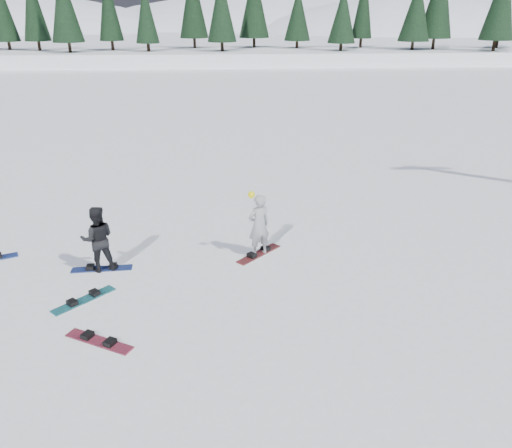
{
  "coord_description": "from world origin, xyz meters",
  "views": [
    {
      "loc": [
        1.64,
        -10.37,
        6.03
      ],
      "look_at": [
        2.42,
        1.08,
        1.1
      ],
      "focal_mm": 35.0,
      "sensor_mm": 36.0,
      "label": 1
    }
  ],
  "objects_px": {
    "snowboard_loose_a": "(84,300)",
    "snowboard_loose_b": "(99,341)",
    "snowboarder_woman": "(259,225)",
    "snowboarder_man": "(98,239)"
  },
  "relations": [
    {
      "from": "snowboarder_man",
      "to": "snowboard_loose_a",
      "type": "relative_size",
      "value": 1.13
    },
    {
      "from": "snowboarder_man",
      "to": "snowboard_loose_b",
      "type": "distance_m",
      "value": 3.22
    },
    {
      "from": "snowboard_loose_b",
      "to": "snowboard_loose_a",
      "type": "distance_m",
      "value": 1.72
    },
    {
      "from": "snowboarder_woman",
      "to": "snowboard_loose_b",
      "type": "xyz_separation_m",
      "value": [
        -3.43,
        -3.62,
        -0.84
      ]
    },
    {
      "from": "snowboarder_woman",
      "to": "snowboarder_man",
      "type": "distance_m",
      "value": 4.06
    },
    {
      "from": "snowboard_loose_a",
      "to": "snowboard_loose_b",
      "type": "bearing_deg",
      "value": -111.37
    },
    {
      "from": "snowboarder_woman",
      "to": "snowboarder_man",
      "type": "relative_size",
      "value": 1.09
    },
    {
      "from": "snowboarder_woman",
      "to": "snowboarder_man",
      "type": "bearing_deg",
      "value": -17.94
    },
    {
      "from": "snowboarder_man",
      "to": "snowboard_loose_b",
      "type": "relative_size",
      "value": 1.13
    },
    {
      "from": "snowboarder_woman",
      "to": "snowboard_loose_a",
      "type": "relative_size",
      "value": 1.23
    }
  ]
}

